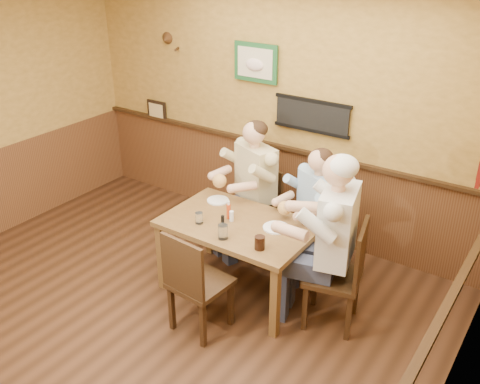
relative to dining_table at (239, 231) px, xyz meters
The scene contains 17 objects.
room 1.46m from the dining_table, 108.42° to the right, with size 5.02×5.03×2.81m.
dining_table is the anchor object (origin of this frame).
chair_back_left 0.83m from the dining_table, 111.05° to the left, with size 0.43×0.43×0.93m, color #342110, non-canonical shape.
chair_back_right 0.87m from the dining_table, 55.08° to the left, with size 0.40×0.40×0.86m, color #342110, non-canonical shape.
chair_right_end 0.97m from the dining_table, ahead, with size 0.47×0.47×1.02m, color #342110, non-canonical shape.
chair_near_side 0.67m from the dining_table, 86.21° to the right, with size 0.45×0.45×0.99m, color #342110, non-canonical shape.
diner_tan_shirt 0.81m from the dining_table, 111.05° to the left, with size 0.61×0.61×1.33m, color beige, non-canonical shape.
diner_blue_polo 0.84m from the dining_table, 55.08° to the left, with size 0.57×0.57×1.23m, color #88AACD, non-canonical shape.
diner_white_elder 0.96m from the dining_table, ahead, with size 0.67×0.67×1.45m, color silver, non-canonical shape.
water_glass_left 0.39m from the dining_table, 144.16° to the right, with size 0.07×0.07×0.11m, color white.
water_glass_mid 0.36m from the dining_table, 81.34° to the right, with size 0.09×0.09×0.13m, color white.
cola_tumbler 0.52m from the dining_table, 34.47° to the right, with size 0.09×0.09×0.12m, color black.
hot_sauce_bottle 0.21m from the dining_table, behind, with size 0.04×0.04×0.16m, color #B73813.
salt_shaker 0.16m from the dining_table, behind, with size 0.04×0.04×0.10m, color silver.
pepper_shaker 0.20m from the dining_table, 138.86° to the right, with size 0.03×0.03×0.08m, color black.
plate_far_left 0.50m from the dining_table, 149.22° to the left, with size 0.22×0.22×0.01m, color silver.
plate_far_right 0.37m from the dining_table, 16.27° to the left, with size 0.24×0.24×0.02m, color white.
Camera 1 is at (2.91, -2.45, 3.18)m, focal length 40.00 mm.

